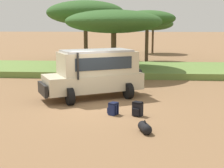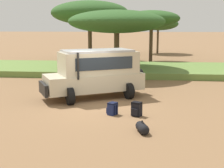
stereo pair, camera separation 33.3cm
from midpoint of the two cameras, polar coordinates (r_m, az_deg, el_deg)
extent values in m
plane|color=olive|center=(14.20, -2.18, -4.22)|extent=(320.00, 320.00, 0.00)
cube|color=olive|center=(24.79, 1.35, 2.75)|extent=(120.00, 7.00, 0.44)
cube|color=beige|center=(15.91, -2.74, 0.43)|extent=(5.21, 4.02, 0.84)
cube|color=beige|center=(15.85, -1.92, 3.94)|extent=(4.21, 3.40, 1.10)
cube|color=#232D38|center=(15.39, -7.24, 3.47)|extent=(0.80, 1.40, 0.77)
cube|color=#232D38|center=(15.01, -0.69, 3.76)|extent=(2.60, 1.44, 0.60)
cube|color=#232D38|center=(16.69, -3.03, 4.45)|extent=(2.60, 1.44, 0.60)
cube|color=#B7B7B7|center=(15.77, -2.10, 6.10)|extent=(3.83, 3.15, 0.10)
cube|color=black|center=(15.27, -11.83, -0.88)|extent=(0.91, 1.49, 0.56)
cylinder|color=black|center=(14.50, -5.56, 3.26)|extent=(0.10, 0.10, 1.25)
cylinder|color=black|center=(14.63, -7.02, -2.23)|extent=(0.63, 0.84, 0.80)
cylinder|color=black|center=(16.47, -8.86, -0.83)|extent=(0.63, 0.84, 0.80)
cylinder|color=black|center=(15.70, 3.71, -1.28)|extent=(0.63, 0.84, 0.80)
cylinder|color=black|center=(17.43, 0.88, -0.06)|extent=(0.63, 0.84, 0.80)
cylinder|color=black|center=(16.93, 5.52, 1.53)|extent=(0.55, 0.75, 0.74)
cube|color=black|center=(12.82, 5.28, -4.70)|extent=(0.47, 0.42, 0.52)
cube|color=black|center=(12.69, 4.89, -5.16)|extent=(0.30, 0.21, 0.29)
cube|color=black|center=(12.74, 5.30, -3.43)|extent=(0.46, 0.42, 0.07)
cylinder|color=black|center=(12.90, 5.95, -4.61)|extent=(0.04, 0.04, 0.45)
cylinder|color=black|center=(12.99, 5.26, -4.50)|extent=(0.04, 0.04, 0.45)
cube|color=navy|center=(12.95, 0.84, -4.66)|extent=(0.44, 0.47, 0.45)
cube|color=navy|center=(13.06, 0.17, -4.78)|extent=(0.21, 0.29, 0.25)
cube|color=black|center=(12.88, 0.84, -3.56)|extent=(0.44, 0.46, 0.07)
cylinder|color=black|center=(12.79, 1.23, -4.85)|extent=(0.04, 0.04, 0.39)
cylinder|color=black|center=(12.93, 1.66, -4.69)|extent=(0.04, 0.04, 0.39)
cylinder|color=black|center=(10.93, 6.44, -7.98)|extent=(0.48, 0.58, 0.34)
sphere|color=black|center=(10.71, 6.87, -8.39)|extent=(0.33, 0.33, 0.33)
sphere|color=black|center=(11.15, 6.03, -7.58)|extent=(0.33, 0.33, 0.33)
torus|color=black|center=(10.87, 6.46, -7.04)|extent=(0.07, 0.16, 0.16)
cylinder|color=brown|center=(32.87, -3.75, 7.69)|extent=(0.41, 0.41, 3.86)
ellipsoid|color=#2D5623|center=(32.85, -3.81, 12.88)|extent=(7.97, 6.78, 2.46)
cylinder|color=brown|center=(23.66, 1.26, 5.72)|extent=(0.40, 0.40, 3.20)
ellipsoid|color=#2D5623|center=(23.57, 1.28, 11.36)|extent=(7.17, 7.68, 1.71)
cylinder|color=brown|center=(31.77, 7.43, 7.29)|extent=(0.35, 0.35, 3.61)
ellipsoid|color=#2D5623|center=(31.72, 7.54, 11.79)|extent=(5.59, 5.36, 1.62)
cylinder|color=brown|center=(41.38, 8.58, 7.70)|extent=(0.26, 0.26, 3.11)
ellipsoid|color=#2D5623|center=(41.32, 8.67, 10.80)|extent=(5.18, 4.86, 1.62)
camera|label=1|loc=(0.17, -89.33, 0.13)|focal=50.00mm
camera|label=2|loc=(0.17, 90.67, -0.13)|focal=50.00mm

